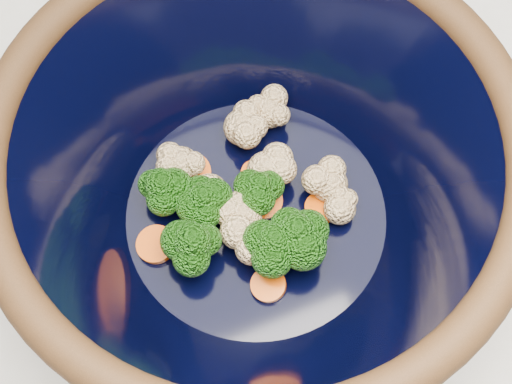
% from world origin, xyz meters
% --- Properties ---
extents(ground, '(3.00, 3.00, 0.00)m').
position_xyz_m(ground, '(0.00, 0.00, 0.00)').
color(ground, '#9E7A54').
rests_on(ground, ground).
extents(counter, '(1.20, 1.20, 0.90)m').
position_xyz_m(counter, '(0.00, 0.00, 0.45)').
color(counter, beige).
rests_on(counter, ground).
extents(mixing_bowl, '(0.40, 0.40, 0.17)m').
position_xyz_m(mixing_bowl, '(-0.10, -0.08, 0.99)').
color(mixing_bowl, black).
rests_on(mixing_bowl, counter).
extents(vegetable_pile, '(0.18, 0.17, 0.06)m').
position_xyz_m(vegetable_pile, '(-0.11, -0.08, 0.96)').
color(vegetable_pile, '#608442').
rests_on(vegetable_pile, mixing_bowl).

